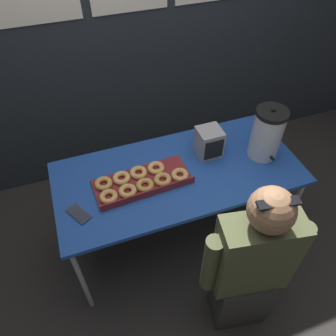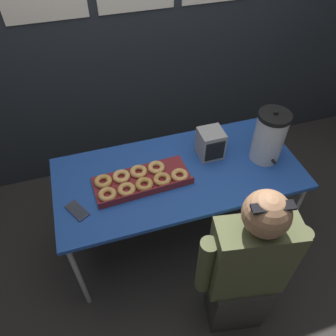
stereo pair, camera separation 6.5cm
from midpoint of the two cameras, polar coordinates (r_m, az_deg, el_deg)
The scene contains 8 objects.
ground_plane at distance 2.70m, azimuth 0.80°, elevation -11.73°, with size 12.00×12.00×0.00m, color #2D2B28.
back_wall at distance 2.58m, azimuth -7.72°, elevation 26.25°, with size 6.00×0.11×2.85m.
folding_table at distance 2.14m, azimuth 0.99°, elevation -1.51°, with size 1.58×0.73×0.75m.
donut_box at distance 2.03m, azimuth -5.75°, elevation -2.33°, with size 0.62×0.29×0.05m.
coffee_urn at distance 2.19m, azimuth 16.02°, elevation 5.78°, with size 0.20×0.23×0.38m.
cell_phone at distance 1.96m, azimuth -16.23°, elevation -7.68°, with size 0.14×0.17×0.01m.
space_heater at distance 2.18m, azimuth 6.29°, elevation 4.46°, with size 0.16×0.16×0.20m.
person_seated at distance 1.94m, azimuth 13.10°, elevation -16.57°, with size 0.55×0.28×1.23m.
Camera 1 is at (-0.55, -1.34, 2.28)m, focal length 35.00 mm.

